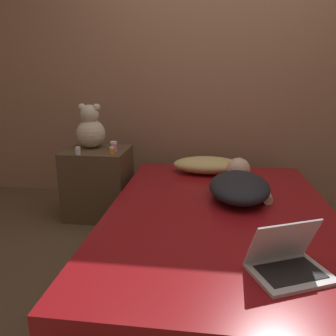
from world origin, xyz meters
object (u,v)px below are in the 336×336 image
person_lying (240,184)px  bottle_clear (78,151)px  teddy_bear (91,129)px  laptop (287,261)px  bottle_green (113,146)px  bottle_pink (114,147)px  bottle_orange (112,150)px  pillow (208,165)px

person_lying → bottle_clear: 1.26m
person_lying → teddy_bear: 1.34m
laptop → bottle_green: (-1.13, 1.34, 0.17)m
bottle_clear → bottle_pink: bearing=28.7°
bottle_pink → bottle_orange: (0.01, -0.08, -0.01)m
laptop → bottle_pink: (-1.10, 1.27, 0.18)m
pillow → bottle_orange: bearing=-165.3°
bottle_green → bottle_pink: 0.08m
person_lying → bottle_pink: 1.06m
pillow → laptop: laptop is taller
person_lying → laptop: size_ratio=2.01×
pillow → person_lying: person_lying is taller
laptop → bottle_orange: bottle_orange is taller
bottle_pink → laptop: bearing=-49.1°
person_lying → bottle_green: size_ratio=11.51×
pillow → bottle_orange: bottle_orange is taller
bottle_green → bottle_orange: bottle_green is taller
laptop → teddy_bear: teddy_bear is taller
pillow → laptop: 1.42m
laptop → teddy_bear: (-1.33, 1.39, 0.30)m
teddy_bear → bottle_orange: 0.34m
person_lying → laptop: (0.12, -0.89, -0.03)m
bottle_green → pillow: bearing=2.9°
person_lying → teddy_bear: bearing=160.6°
laptop → bottle_clear: 1.77m
pillow → bottle_orange: (-0.75, -0.20, 0.15)m
bottle_clear → bottle_green: bearing=43.8°
laptop → bottle_clear: (-1.35, 1.13, 0.17)m
person_lying → bottle_green: bottle_green is taller
person_lying → bottle_clear: (-1.23, 0.24, 0.14)m
teddy_bear → bottle_clear: size_ratio=6.07×
person_lying → bottle_pink: (-0.98, 0.38, 0.15)m
person_lying → bottle_clear: bearing=171.9°
laptop → bottle_orange: (-1.09, 1.18, 0.16)m
laptop → person_lying: bearing=74.2°
laptop → bottle_clear: bearing=116.4°
pillow → bottle_green: 0.80m
bottle_green → bottle_orange: bearing=-76.7°
person_lying → teddy_bear: size_ratio=2.02×
teddy_bear → bottle_clear: 0.29m
pillow → person_lying: 0.54m
pillow → bottle_pink: 0.78m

